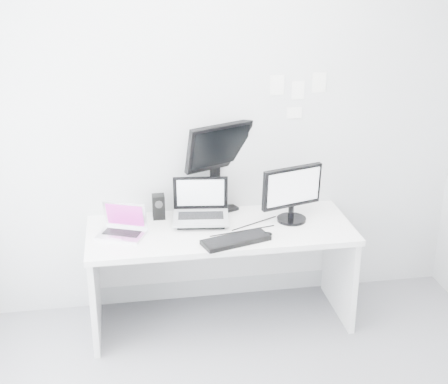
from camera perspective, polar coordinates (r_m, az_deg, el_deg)
The scene contains 13 objects.
back_wall at distance 4.47m, azimuth -1.03°, elevation 5.90°, with size 3.60×3.60×0.00m, color #B7B9BC.
desk at distance 4.52m, azimuth -0.29°, elevation -7.42°, with size 1.80×0.70×0.73m, color white.
macbook at distance 4.25m, azimuth -9.21°, elevation -2.54°, with size 0.30×0.22×0.22m, color silver.
speaker at distance 4.50m, azimuth -5.84°, elevation -1.30°, with size 0.09×0.09×0.17m, color black.
dell_laptop at distance 4.36m, azimuth -2.09°, elevation -0.94°, with size 0.38×0.29×0.32m, color #A1A3A8.
rear_monitor at distance 4.52m, azimuth -0.60°, elevation 2.32°, with size 0.50×0.18×0.67m, color black.
samsung_monitor at distance 4.41m, azimuth 6.11°, elevation -0.12°, with size 0.45×0.20×0.41m, color black.
keyboard at distance 4.15m, azimuth 1.05°, elevation -4.30°, with size 0.44×0.16×0.03m, color black.
mouse at distance 4.23m, azimuth 3.71°, elevation -3.81°, with size 0.09×0.06×0.03m, color black.
wall_note_0 at distance 4.48m, azimuth 4.74°, elevation 9.44°, with size 0.10×0.00×0.14m, color white.
wall_note_1 at distance 4.53m, azimuth 6.59°, elevation 8.98°, with size 0.09×0.00×0.13m, color white.
wall_note_2 at distance 4.56m, azimuth 8.46°, elevation 9.62°, with size 0.10×0.00×0.14m, color white.
wall_note_3 at distance 4.56m, azimuth 6.26°, elevation 7.01°, with size 0.11×0.00×0.08m, color white.
Camera 1 is at (-0.62, -2.65, 2.56)m, focal length 51.42 mm.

